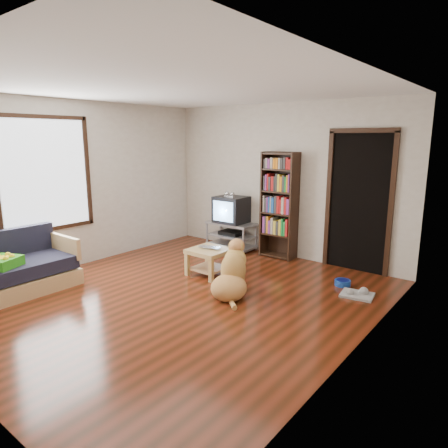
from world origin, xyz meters
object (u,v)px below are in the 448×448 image
Objects in this scene: dog at (232,275)px; coffee_table at (209,257)px; green_cushion at (2,262)px; crt_tv at (232,209)px; tv_stand at (231,234)px; dog_bowl at (343,283)px; grey_rag at (357,295)px; sofa at (4,276)px; bookshelf at (279,200)px; laptop at (208,248)px.

coffee_table is at bearing 150.54° from dog.
green_cushion is 3.80m from crt_tv.
tv_stand is 1.64× the size of coffee_table.
tv_stand is (-2.38, 0.55, 0.23)m from dog_bowl.
coffee_table reaches higher than grey_rag.
tv_stand is 3.76m from sofa.
bookshelf is 2.18× the size of dog.
crt_tv is 0.32× the size of bookshelf.
tv_stand is 1.48m from coffee_table.
sofa is (-0.97, -3.63, -0.01)m from tv_stand.
crt_tv reaches higher than dog.
grey_rag is at bearing 37.75° from sofa.
sofa is at bearing -105.02° from tv_stand.
coffee_table is (-2.07, -0.55, 0.27)m from grey_rag.
green_cushion is at bearing -140.85° from grey_rag.
green_cushion is at bearing -139.44° from dog.
coffee_table is (1.47, 2.32, -0.20)m from green_cushion.
green_cushion is at bearing -19.75° from sofa.
bookshelf is (1.80, 3.77, 0.52)m from green_cushion.
grey_rag is 0.48× the size of dog.
dog reaches higher than laptop.
grey_rag is 0.69× the size of crt_tv.
laptop is 0.41× the size of dog.
bookshelf reaches higher than coffee_table.
coffee_table is at bearing 55.12° from sofa.
tv_stand is (0.85, 3.68, -0.21)m from green_cushion.
dog_bowl is at bearing 21.33° from green_cushion.
sofa reaches higher than laptop.
sofa is at bearing -104.93° from crt_tv.
green_cushion is 0.21× the size of sofa.
tv_stand is at bearing 167.01° from dog_bowl.
bookshelf is 1.65m from coffee_table.
green_cushion is 4.52m from dog_bowl.
dog_bowl is 0.27× the size of dog.
sofa reaches higher than tv_stand.
dog is (0.42, -1.87, -0.73)m from bookshelf.
crt_tv is at bearing 114.14° from coffee_table.
bookshelf reaches higher than dog.
dog is at bearing -52.73° from crt_tv.
laptop is 1.99m from dog_bowl.
bookshelf reaches higher than tv_stand.
green_cushion is 1.69× the size of dog_bowl.
green_cushion is 4.21m from bookshelf.
dog_bowl is at bearing 50.43° from dog.
laptop is at bearing 34.72° from green_cushion.
dog_bowl is 0.55× the size of grey_rag.
tv_stand is 1.09× the size of dog.
sofa is at bearing -124.88° from coffee_table.
green_cushion is at bearing -122.23° from coffee_table.
dog reaches higher than green_cushion.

